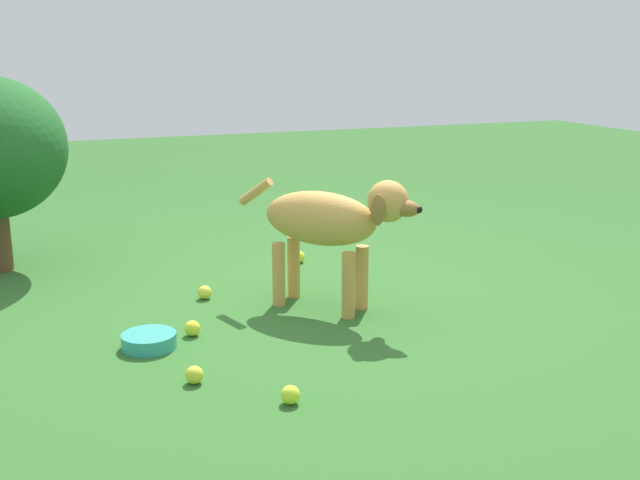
# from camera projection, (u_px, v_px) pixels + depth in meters

# --- Properties ---
(ground) EXTENTS (14.00, 14.00, 0.00)m
(ground) POSITION_uv_depth(u_px,v_px,m) (308.00, 298.00, 3.72)
(ground) COLOR #2D6026
(dog) EXTENTS (0.74, 0.63, 0.62)m
(dog) POSITION_uv_depth(u_px,v_px,m) (331.00, 222.00, 3.48)
(dog) COLOR #C69347
(dog) RESTS_ON ground
(tennis_ball_0) EXTENTS (0.07, 0.07, 0.07)m
(tennis_ball_0) POSITION_uv_depth(u_px,v_px,m) (205.00, 292.00, 3.70)
(tennis_ball_0) COLOR #D1D73E
(tennis_ball_0) RESTS_ON ground
(tennis_ball_1) EXTENTS (0.07, 0.07, 0.07)m
(tennis_ball_1) POSITION_uv_depth(u_px,v_px,m) (192.00, 328.00, 3.23)
(tennis_ball_1) COLOR #D0D731
(tennis_ball_1) RESTS_ON ground
(tennis_ball_2) EXTENTS (0.07, 0.07, 0.07)m
(tennis_ball_2) POSITION_uv_depth(u_px,v_px,m) (194.00, 375.00, 2.78)
(tennis_ball_2) COLOR #C4D134
(tennis_ball_2) RESTS_ON ground
(tennis_ball_3) EXTENTS (0.07, 0.07, 0.07)m
(tennis_ball_3) POSITION_uv_depth(u_px,v_px,m) (299.00, 257.00, 4.33)
(tennis_ball_3) COLOR yellow
(tennis_ball_3) RESTS_ON ground
(tennis_ball_4) EXTENTS (0.07, 0.07, 0.07)m
(tennis_ball_4) POSITION_uv_depth(u_px,v_px,m) (290.00, 395.00, 2.62)
(tennis_ball_4) COLOR #C3E432
(tennis_ball_4) RESTS_ON ground
(water_bowl) EXTENTS (0.22, 0.22, 0.06)m
(water_bowl) POSITION_uv_depth(u_px,v_px,m) (149.00, 341.00, 3.11)
(water_bowl) COLOR teal
(water_bowl) RESTS_ON ground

